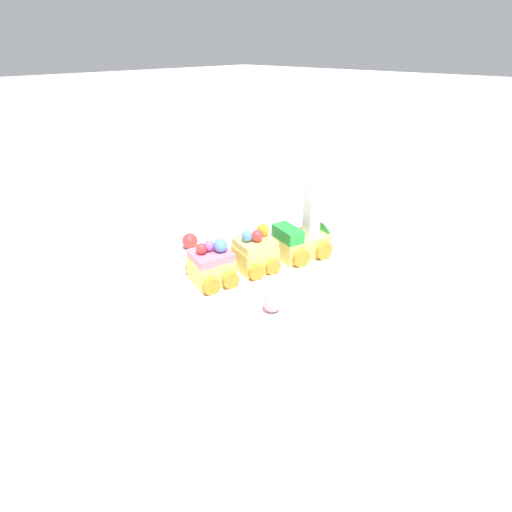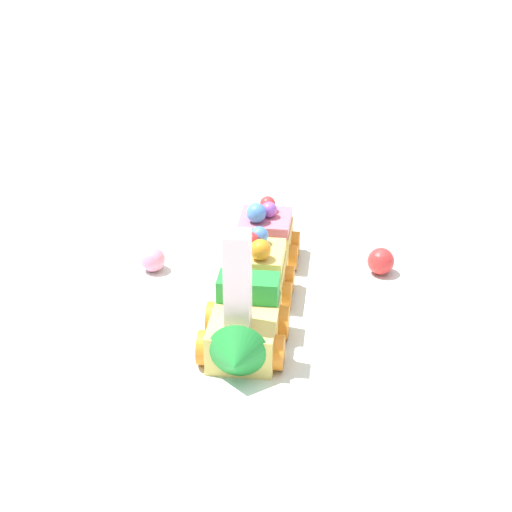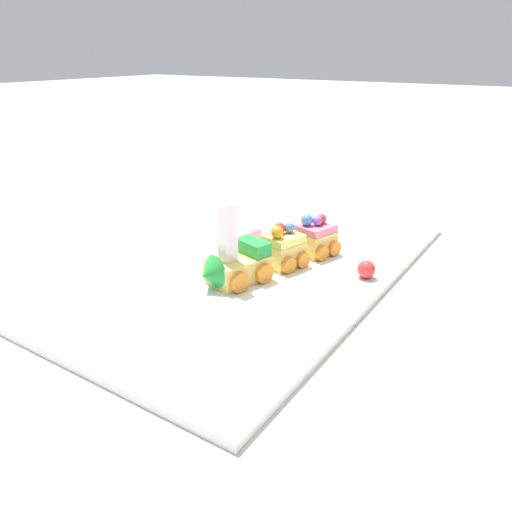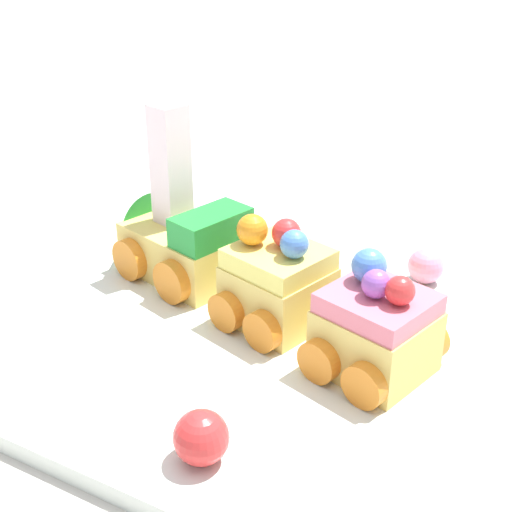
{
  "view_description": "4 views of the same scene",
  "coord_description": "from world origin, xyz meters",
  "px_view_note": "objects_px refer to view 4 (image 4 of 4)",
  "views": [
    {
      "loc": [
        -0.43,
        -0.35,
        0.34
      ],
      "look_at": [
        -0.01,
        0.04,
        0.03
      ],
      "focal_mm": 28.0,
      "sensor_mm": 36.0,
      "label": 1
    },
    {
      "loc": [
        0.7,
        -0.08,
        0.45
      ],
      "look_at": [
        -0.01,
        0.03,
        0.06
      ],
      "focal_mm": 60.0,
      "sensor_mm": 36.0,
      "label": 2
    },
    {
      "loc": [
        0.63,
        0.41,
        0.34
      ],
      "look_at": [
        0.05,
        0.02,
        0.05
      ],
      "focal_mm": 35.0,
      "sensor_mm": 36.0,
      "label": 3
    },
    {
      "loc": [
        -0.2,
        0.39,
        0.26
      ],
      "look_at": [
        0.02,
        -0.02,
        0.03
      ],
      "focal_mm": 50.0,
      "sensor_mm": 36.0,
      "label": 4
    }
  ],
  "objects_px": {
    "cake_car_lemon": "(278,283)",
    "gumball_red": "(201,437)",
    "cake_train_locomotive": "(177,234)",
    "cake_car_strawberry": "(376,330)",
    "gumball_pink": "(426,266)"
  },
  "relations": [
    {
      "from": "cake_car_lemon",
      "to": "gumball_red",
      "type": "relative_size",
      "value": 3.01
    },
    {
      "from": "cake_train_locomotive",
      "to": "cake_car_strawberry",
      "type": "bearing_deg",
      "value": -179.93
    },
    {
      "from": "cake_car_lemon",
      "to": "gumball_red",
      "type": "height_order",
      "value": "cake_car_lemon"
    },
    {
      "from": "gumball_pink",
      "to": "cake_train_locomotive",
      "type": "bearing_deg",
      "value": 22.83
    },
    {
      "from": "cake_car_lemon",
      "to": "gumball_pink",
      "type": "relative_size",
      "value": 3.25
    },
    {
      "from": "cake_train_locomotive",
      "to": "cake_car_lemon",
      "type": "height_order",
      "value": "cake_train_locomotive"
    },
    {
      "from": "cake_car_lemon",
      "to": "cake_car_strawberry",
      "type": "distance_m",
      "value": 0.08
    },
    {
      "from": "cake_train_locomotive",
      "to": "cake_car_strawberry",
      "type": "height_order",
      "value": "cake_train_locomotive"
    },
    {
      "from": "cake_train_locomotive",
      "to": "gumball_red",
      "type": "xyz_separation_m",
      "value": [
        -0.12,
        0.16,
        -0.02
      ]
    },
    {
      "from": "cake_train_locomotive",
      "to": "cake_car_lemon",
      "type": "bearing_deg",
      "value": -179.99
    },
    {
      "from": "cake_car_lemon",
      "to": "gumball_red",
      "type": "xyz_separation_m",
      "value": [
        -0.03,
        0.13,
        -0.01
      ]
    },
    {
      "from": "cake_train_locomotive",
      "to": "cake_car_lemon",
      "type": "relative_size",
      "value": 1.47
    },
    {
      "from": "gumball_red",
      "to": "cake_car_lemon",
      "type": "bearing_deg",
      "value": -78.74
    },
    {
      "from": "cake_car_strawberry",
      "to": "gumball_pink",
      "type": "distance_m",
      "value": 0.12
    },
    {
      "from": "cake_train_locomotive",
      "to": "gumball_pink",
      "type": "bearing_deg",
      "value": -141.4
    }
  ]
}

